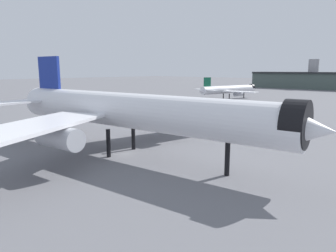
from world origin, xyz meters
name	(u,v)px	position (x,y,z in m)	size (l,w,h in m)	color
ground	(125,154)	(0.00, 0.00, 0.00)	(900.00, 900.00, 0.00)	slate
airliner_near_gate	(131,112)	(1.33, 0.47, 7.52)	(61.52, 55.69, 17.07)	white
airliner_far_taxiway	(229,90)	(-41.22, 97.66, 4.79)	(34.86, 38.74, 10.86)	white
service_truck_front	(202,117)	(-9.95, 35.15, 1.59)	(5.06, 5.82, 3.00)	black
baggage_tug_wing	(144,118)	(-22.97, 25.31, 0.97)	(3.57, 3.07, 1.85)	black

